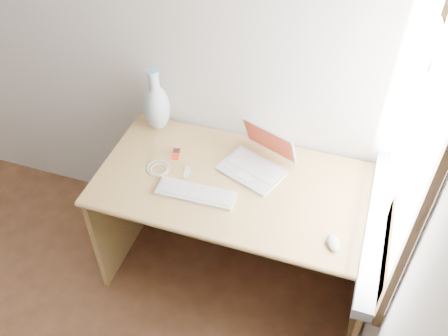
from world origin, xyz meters
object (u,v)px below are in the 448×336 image
(laptop, at_px, (254,159))
(vase, at_px, (156,106))
(desk, at_px, (244,201))
(external_keyboard, at_px, (196,193))

(laptop, distance_m, vase, 0.60)
(desk, distance_m, laptop, 0.27)
(laptop, distance_m, external_keyboard, 0.35)
(desk, xyz_separation_m, laptop, (0.03, 0.06, 0.26))
(external_keyboard, bearing_deg, laptop, 50.74)
(external_keyboard, bearing_deg, desk, 48.23)
(desk, xyz_separation_m, vase, (-0.55, 0.19, 0.36))
(desk, bearing_deg, external_keyboard, -129.85)
(external_keyboard, height_order, vase, vase)
(desk, distance_m, external_keyboard, 0.36)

